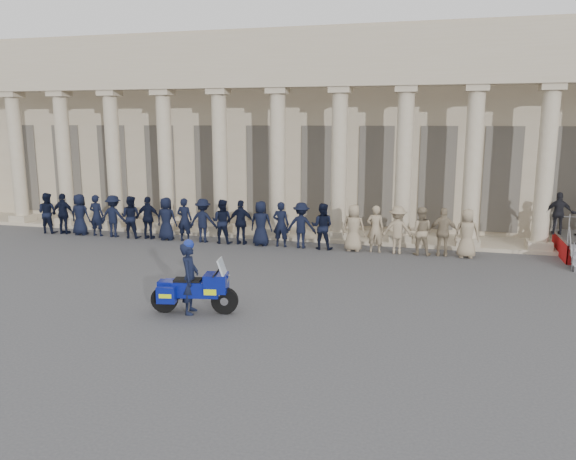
{
  "coord_description": "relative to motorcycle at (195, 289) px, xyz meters",
  "views": [
    {
      "loc": [
        5.24,
        -14.75,
        4.95
      ],
      "look_at": [
        0.78,
        1.89,
        1.6
      ],
      "focal_mm": 35.0,
      "sensor_mm": 36.0,
      "label": 1
    }
  ],
  "objects": [
    {
      "name": "officer_rank",
      "position": [
        -1.9,
        8.22,
        0.27
      ],
      "size": [
        18.85,
        0.69,
        1.82
      ],
      "color": "black",
      "rests_on": "ground"
    },
    {
      "name": "rider",
      "position": [
        -0.12,
        -0.03,
        0.34
      ],
      "size": [
        0.57,
        0.76,
        1.98
      ],
      "rotation": [
        0.0,
        0.0,
        1.76
      ],
      "color": "black",
      "rests_on": "ground"
    },
    {
      "name": "building",
      "position": [
        0.74,
        16.56,
        3.88
      ],
      "size": [
        40.0,
        12.5,
        9.0
      ],
      "color": "tan",
      "rests_on": "ground"
    },
    {
      "name": "motorcycle",
      "position": [
        0.0,
        0.0,
        0.0
      ],
      "size": [
        2.29,
        1.09,
        1.48
      ],
      "rotation": [
        0.0,
        0.0,
        0.19
      ],
      "color": "black",
      "rests_on": "ground"
    },
    {
      "name": "ground",
      "position": [
        0.74,
        1.82,
        -0.64
      ],
      "size": [
        90.0,
        90.0,
        0.0
      ],
      "primitive_type": "plane",
      "color": "#404042",
      "rests_on": "ground"
    }
  ]
}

